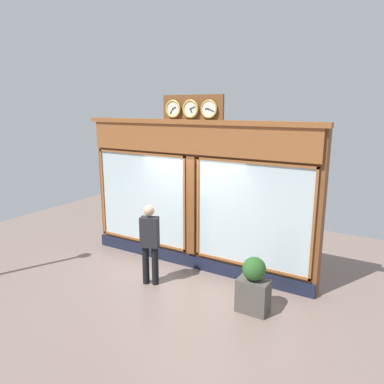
{
  "coord_description": "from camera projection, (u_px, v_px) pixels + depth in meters",
  "views": [
    {
      "loc": [
        -4.03,
        6.71,
        3.59
      ],
      "look_at": [
        0.0,
        0.0,
        1.77
      ],
      "focal_mm": 34.32,
      "sensor_mm": 36.0,
      "label": 1
    }
  ],
  "objects": [
    {
      "name": "ground_plane",
      "position": [
        105.0,
        328.0,
        6.1
      ],
      "size": [
        14.0,
        14.0,
        0.0
      ],
      "primitive_type": "plane",
      "color": "#7A665B"
    },
    {
      "name": "planter_box",
      "position": [
        253.0,
        296.0,
        6.54
      ],
      "size": [
        0.56,
        0.36,
        0.61
      ],
      "primitive_type": "cube",
      "color": "#4C4742",
      "rests_on": "ground_plane"
    },
    {
      "name": "planter_shrub",
      "position": [
        254.0,
        269.0,
        6.42
      ],
      "size": [
        0.42,
        0.42,
        0.42
      ],
      "primitive_type": "sphere",
      "color": "#285623",
      "rests_on": "planter_box"
    },
    {
      "name": "shop_facade",
      "position": [
        195.0,
        194.0,
        8.16
      ],
      "size": [
        5.64,
        0.42,
        3.84
      ],
      "color": "brown",
      "rests_on": "ground_plane"
    },
    {
      "name": "pedestrian",
      "position": [
        150.0,
        241.0,
        7.44
      ],
      "size": [
        0.41,
        0.33,
        1.69
      ],
      "color": "black",
      "rests_on": "ground_plane"
    }
  ]
}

